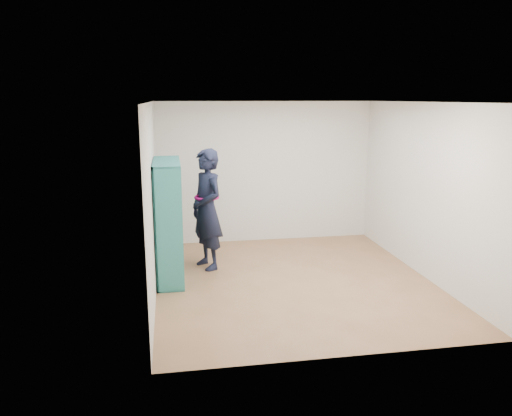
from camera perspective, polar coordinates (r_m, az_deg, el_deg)
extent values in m
plane|color=brown|center=(7.50, 4.31, -8.31)|extent=(4.50, 4.50, 0.00)
plane|color=white|center=(7.01, 4.66, 11.97)|extent=(4.50, 4.50, 0.00)
cube|color=silver|center=(6.93, -11.77, 0.92)|extent=(0.02, 4.50, 2.60)
cube|color=silver|center=(7.87, 18.73, 1.89)|extent=(0.02, 4.50, 2.60)
cube|color=silver|center=(9.31, 1.06, 4.10)|extent=(4.00, 0.02, 2.60)
cube|color=silver|center=(5.05, 10.76, -3.34)|extent=(4.00, 0.02, 2.60)
cube|color=#297F77|center=(6.89, -9.96, -2.64)|extent=(0.39, 0.03, 1.77)
cube|color=#297F77|center=(8.15, -9.98, -0.28)|extent=(0.39, 0.03, 1.77)
cube|color=#297F77|center=(7.77, -9.73, -7.60)|extent=(0.39, 1.32, 0.03)
cube|color=#297F77|center=(7.36, -10.22, 5.22)|extent=(0.39, 1.32, 0.03)
cube|color=#297F77|center=(7.52, -11.33, -1.41)|extent=(0.03, 1.32, 1.77)
cube|color=#297F77|center=(7.31, -9.96, -1.75)|extent=(0.36, 0.03, 1.71)
cube|color=#297F77|center=(7.72, -9.97, -0.99)|extent=(0.36, 0.03, 1.71)
cube|color=#297F77|center=(7.63, -9.85, -4.48)|extent=(0.36, 1.27, 0.03)
cube|color=#297F77|center=(7.52, -9.97, -1.36)|extent=(0.36, 1.27, 0.03)
cube|color=#297F77|center=(7.43, -10.09, 1.84)|extent=(0.36, 1.27, 0.03)
cube|color=beige|center=(7.34, -9.55, -8.20)|extent=(0.24, 0.15, 0.09)
cube|color=black|center=(7.12, -9.61, -4.42)|extent=(0.20, 0.18, 0.28)
cube|color=maroon|center=(7.00, -9.74, -0.92)|extent=(0.20, 0.18, 0.32)
cube|color=silver|center=(7.00, -9.93, 1.57)|extent=(0.24, 0.15, 0.06)
cube|color=navy|center=(7.66, -9.51, -6.74)|extent=(0.20, 0.18, 0.23)
cube|color=brown|center=(7.53, -9.63, -3.71)|extent=(0.20, 0.18, 0.22)
cube|color=#BFB28C|center=(7.50, -9.82, -0.92)|extent=(0.24, 0.15, 0.09)
cube|color=#26594C|center=(7.33, -9.88, 3.05)|extent=(0.20, 0.18, 0.31)
cube|color=beige|center=(8.06, -9.54, -5.75)|extent=(0.20, 0.18, 0.24)
cube|color=black|center=(8.01, -9.72, -3.21)|extent=(0.24, 0.15, 0.09)
cube|color=maroon|center=(7.83, -9.78, 0.53)|extent=(0.20, 0.18, 0.33)
cube|color=silver|center=(7.75, -9.89, 3.55)|extent=(0.20, 0.18, 0.31)
imported|color=black|center=(7.84, -5.63, -0.16)|extent=(0.70, 0.82, 1.90)
torus|color=#AC0D68|center=(7.80, -5.66, 1.22)|extent=(0.52, 0.52, 0.04)
cube|color=silver|center=(7.83, -6.82, 0.73)|extent=(0.05, 0.07, 0.12)
cube|color=black|center=(7.83, -6.82, 0.73)|extent=(0.05, 0.07, 0.12)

